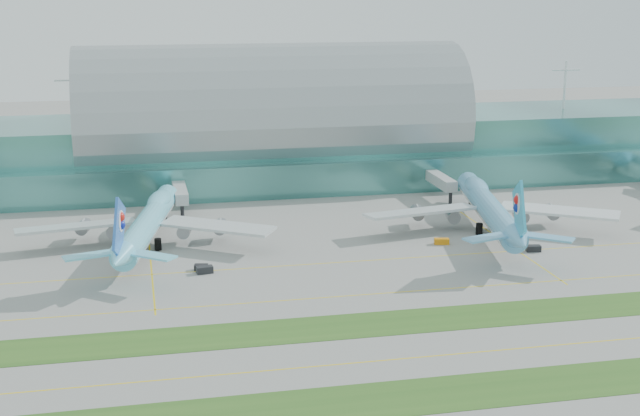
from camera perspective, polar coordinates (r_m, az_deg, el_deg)
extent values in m
plane|color=gray|center=(164.04, 4.02, -7.66)|extent=(700.00, 700.00, 0.00)
cube|color=#3D7A75|center=(284.13, -3.14, 3.81)|extent=(340.00, 42.00, 20.00)
cube|color=#3D7A75|center=(261.87, -2.31, 1.82)|extent=(340.00, 8.00, 10.00)
ellipsoid|color=#9EA5A8|center=(282.51, -3.17, 5.81)|extent=(340.00, 46.20, 16.17)
cylinder|color=white|center=(281.47, -3.19, 7.42)|extent=(0.80, 0.80, 16.00)
cube|color=#B2B7B7|center=(247.81, -8.97, 1.06)|extent=(3.50, 22.00, 3.00)
cylinder|color=black|center=(238.92, -8.80, -0.29)|extent=(1.00, 1.00, 4.00)
cube|color=#B2B7B7|center=(262.25, 7.62, 1.83)|extent=(3.50, 22.00, 3.00)
cylinder|color=black|center=(253.87, 8.34, 0.59)|extent=(1.00, 1.00, 4.00)
cube|color=#2D591E|center=(139.63, 7.23, -11.78)|extent=(420.00, 12.00, 0.08)
cube|color=#2D591E|center=(165.81, 3.83, -7.40)|extent=(420.00, 12.00, 0.08)
cube|color=yellow|center=(151.69, 5.48, -9.56)|extent=(420.00, 0.35, 0.01)
cube|color=yellow|center=(180.28, 2.45, -5.59)|extent=(420.00, 0.35, 0.01)
cube|color=yellow|center=(200.53, 0.89, -3.52)|extent=(420.00, 0.35, 0.01)
cylinder|color=#6DD5F0|center=(215.90, -10.94, -0.93)|extent=(17.28, 57.58, 5.76)
ellipsoid|color=#6DD5F0|center=(230.89, -10.24, 0.49)|extent=(8.90, 18.26, 4.10)
cone|color=#6DD5F0|center=(245.54, -9.65, 0.95)|extent=(6.58, 5.71, 5.76)
cone|color=#6DD5F0|center=(184.99, -12.76, -3.21)|extent=(7.05, 9.30, 5.47)
cube|color=silver|center=(217.97, -15.35, -1.14)|extent=(28.68, 11.89, 1.13)
cylinder|color=gray|center=(222.12, -13.95, -1.29)|extent=(4.13, 5.64, 3.16)
cube|color=silver|center=(211.75, -6.58, -1.16)|extent=(27.08, 21.27, 1.13)
cylinder|color=gray|center=(217.56, -7.52, -1.31)|extent=(4.13, 5.64, 3.16)
cube|color=blue|center=(185.11, -12.74, -1.31)|extent=(3.01, 12.07, 13.39)
cylinder|color=white|center=(185.63, -12.71, -0.81)|extent=(1.72, 4.54, 4.46)
cylinder|color=black|center=(237.80, -9.95, -0.55)|extent=(1.67, 1.67, 2.79)
cylinder|color=black|center=(214.06, -11.80, -2.29)|extent=(1.67, 1.67, 2.79)
cylinder|color=black|center=(213.02, -10.33, -2.30)|extent=(1.67, 1.67, 2.79)
cylinder|color=#5FA7D2|center=(229.00, 10.74, 0.01)|extent=(17.52, 60.06, 6.00)
ellipsoid|color=#5FA7D2|center=(244.66, 9.99, 1.34)|extent=(9.13, 19.01, 4.28)
cone|color=#5FA7D2|center=(259.92, 9.35, 1.75)|extent=(6.83, 5.91, 6.00)
cone|color=#5FA7D2|center=(196.76, 12.67, -2.07)|extent=(7.28, 9.65, 5.70)
cube|color=silver|center=(224.40, 6.46, -0.22)|extent=(29.90, 12.62, 1.18)
cylinder|color=gray|center=(230.50, 7.37, -0.39)|extent=(4.26, 5.86, 3.29)
cube|color=silver|center=(231.38, 15.06, -0.19)|extent=(28.30, 21.99, 1.18)
cylinder|color=gray|center=(235.63, 13.67, -0.36)|extent=(4.26, 5.86, 3.29)
cube|color=#2FA8D4|center=(197.01, 12.64, -0.21)|extent=(3.03, 12.60, 13.96)
cylinder|color=silver|center=(197.58, 12.60, 0.27)|extent=(1.76, 4.73, 4.65)
cylinder|color=black|center=(251.79, 9.68, 0.29)|extent=(1.74, 1.74, 2.90)
cylinder|color=black|center=(225.88, 10.15, -1.33)|extent=(1.74, 1.74, 2.90)
cylinder|color=black|center=(227.05, 11.59, -1.32)|extent=(1.74, 1.74, 2.90)
cube|color=black|center=(194.81, -7.40, -3.94)|extent=(3.76, 2.37, 1.54)
cube|color=black|center=(196.97, -7.62, -3.78)|extent=(3.19, 2.22, 1.30)
cube|color=orange|center=(216.35, 7.79, -2.13)|extent=(3.81, 2.31, 1.43)
cube|color=black|center=(214.56, 13.50, -2.53)|extent=(3.57, 2.35, 1.46)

